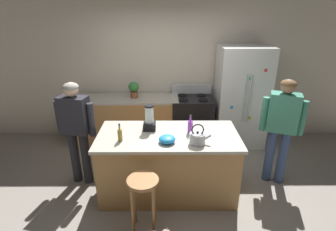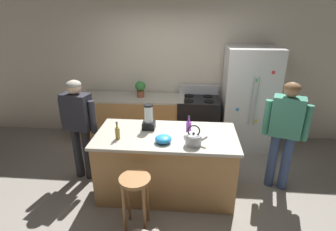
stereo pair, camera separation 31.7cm
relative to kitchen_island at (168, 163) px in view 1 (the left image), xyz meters
The scene contains 15 objects.
ground_plane 0.46m from the kitchen_island, ahead, with size 14.00×14.00×0.00m, color gray.
back_wall 2.14m from the kitchen_island, 90.00° to the left, with size 8.00×0.10×2.70m, color beige.
kitchen_island is the anchor object (origin of this frame).
back_counter_run 1.74m from the kitchen_island, 117.30° to the left, with size 2.00×0.64×0.91m.
refrigerator 2.08m from the kitchen_island, 47.77° to the left, with size 0.90×0.73×1.86m.
stove_range 1.59m from the kitchen_island, 73.01° to the left, with size 0.76×0.65×1.09m.
person_by_island_left 1.41m from the kitchen_island, 169.49° to the left, with size 0.60×0.30×1.56m.
person_by_sink_right 1.71m from the kitchen_island, ahead, with size 0.59×0.34×1.60m.
bar_stool 0.79m from the kitchen_island, 111.51° to the right, with size 0.36×0.36×0.72m.
potted_plant 1.78m from the kitchen_island, 111.93° to the left, with size 0.20×0.20×0.30m.
blender_appliance 0.68m from the kitchen_island, 147.77° to the left, with size 0.17×0.17×0.36m.
bottle_vinegar 0.83m from the kitchen_island, 163.66° to the right, with size 0.06×0.06×0.24m.
bottle_soda 0.62m from the kitchen_island, ahead, with size 0.07×0.07×0.26m.
mixing_bowl 0.55m from the kitchen_island, 93.60° to the right, with size 0.21×0.21×0.09m, color #268CD8.
tea_kettle 0.69m from the kitchen_island, 35.40° to the right, with size 0.28×0.20×0.27m.
Camera 1 is at (-0.02, -3.20, 2.50)m, focal length 28.57 mm.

